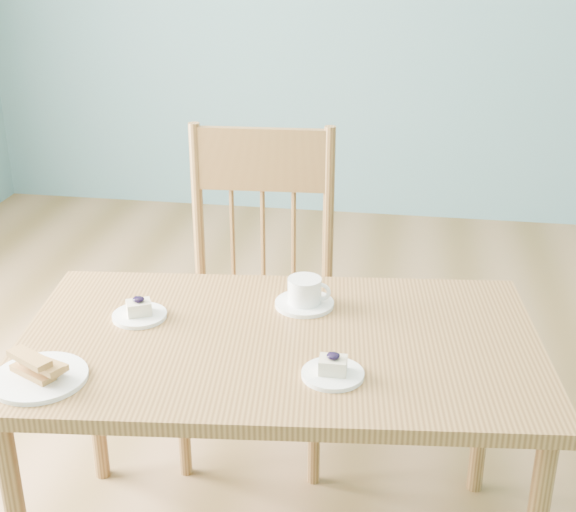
{
  "coord_description": "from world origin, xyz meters",
  "views": [
    {
      "loc": [
        -0.07,
        -1.87,
        1.61
      ],
      "look_at": [
        -0.35,
        -0.17,
        0.86
      ],
      "focal_mm": 50.0,
      "sensor_mm": 36.0,
      "label": 1
    }
  ],
  "objects": [
    {
      "name": "biscotti_plate",
      "position": [
        -0.84,
        -0.48,
        0.69
      ],
      "size": [
        0.21,
        0.21,
        0.07
      ],
      "rotation": [
        0.0,
        0.0,
        -0.43
      ],
      "color": "white",
      "rests_on": "dining_table"
    },
    {
      "name": "dining_table",
      "position": [
        -0.36,
        -0.22,
        0.6
      ],
      "size": [
        1.32,
        0.84,
        0.67
      ],
      "rotation": [
        0.0,
        0.0,
        0.11
      ],
      "color": "#9F713C",
      "rests_on": "ground"
    },
    {
      "name": "cheesecake_plate_far",
      "position": [
        -0.72,
        -0.17,
        0.68
      ],
      "size": [
        0.14,
        0.14,
        0.06
      ],
      "rotation": [
        0.0,
        0.0,
        0.45
      ],
      "color": "white",
      "rests_on": "dining_table"
    },
    {
      "name": "dining_chair",
      "position": [
        -0.52,
        0.32,
        0.52
      ],
      "size": [
        0.49,
        0.47,
        1.01
      ],
      "rotation": [
        0.0,
        0.0,
        0.06
      ],
      "color": "#9F713C",
      "rests_on": "ground"
    },
    {
      "name": "cheesecake_plate_near",
      "position": [
        -0.22,
        -0.37,
        0.68
      ],
      "size": [
        0.14,
        0.14,
        0.06
      ],
      "rotation": [
        0.0,
        0.0,
        0.02
      ],
      "color": "white",
      "rests_on": "dining_table"
    },
    {
      "name": "coffee_cup",
      "position": [
        -0.32,
        -0.04,
        0.7
      ],
      "size": [
        0.15,
        0.15,
        0.08
      ],
      "rotation": [
        0.0,
        0.0,
        -0.05
      ],
      "color": "white",
      "rests_on": "dining_table"
    },
    {
      "name": "room",
      "position": [
        0.0,
        0.0,
        1.35
      ],
      "size": [
        5.01,
        5.01,
        2.71
      ],
      "color": "#966D46",
      "rests_on": "ground"
    }
  ]
}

